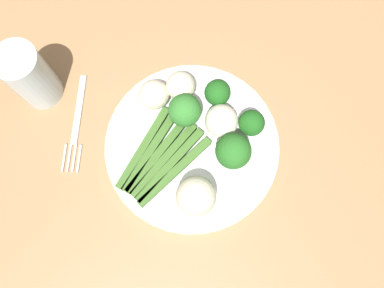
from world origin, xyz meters
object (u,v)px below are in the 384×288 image
broccoli_front_left (185,112)px  cauliflower_mid (196,196)px  cauliflower_edge (154,95)px  broccoli_front (233,151)px  broccoli_back (215,93)px  cauliflower_near_center (181,86)px  water_glass (30,76)px  dining_table (214,135)px  asparagus_bundle (160,159)px  broccoli_back_right (252,123)px  cauliflower_right (218,121)px  fork (77,124)px  plate (192,146)px

broccoli_front_left → cauliflower_mid: (-0.00, 0.13, -0.01)m
cauliflower_edge → broccoli_front: bearing=134.6°
broccoli_back → cauliflower_near_center: (0.05, -0.02, -0.01)m
broccoli_back → water_glass: size_ratio=0.44×
dining_table → cauliflower_mid: 0.21m
cauliflower_edge → water_glass: 0.19m
water_glass → cauliflower_mid: bearing=137.4°
asparagus_bundle → cauliflower_near_center: (-0.05, -0.11, 0.02)m
broccoli_back → cauliflower_mid: size_ratio=0.85×
broccoli_back_right → cauliflower_right: cauliflower_right is taller
cauliflower_edge → cauliflower_mid: (-0.05, 0.17, 0.01)m
broccoli_front_left → water_glass: size_ratio=0.54×
cauliflower_edge → cauliflower_near_center: size_ratio=1.02×
cauliflower_near_center → asparagus_bundle: bearing=67.5°
broccoli_front → broccoli_back: size_ratio=1.31×
broccoli_back → cauliflower_edge: (0.09, -0.01, -0.01)m
broccoli_back_right → broccoli_front: (0.04, 0.04, 0.01)m
cauliflower_right → cauliflower_edge: bearing=-31.0°
fork → broccoli_front_left: bearing=94.6°
broccoli_back_right → broccoli_front: size_ratio=0.75×
dining_table → broccoli_front_left: bearing=2.9°
broccoli_back → cauliflower_mid: bearing=72.5°
cauliflower_edge → broccoli_back_right: bearing=155.1°
broccoli_back_right → cauliflower_mid: cauliflower_mid is taller
broccoli_back → broccoli_back_right: bearing=131.6°
cauliflower_near_center → water_glass: size_ratio=0.41×
dining_table → broccoli_front_left: broccoli_front_left is taller
cauliflower_edge → cauliflower_right: cauliflower_right is taller
water_glass → cauliflower_near_center: bearing=171.1°
broccoli_back_right → water_glass: (0.33, -0.11, 0.01)m
broccoli_front_left → water_glass: (0.23, -0.08, 0.01)m
dining_table → broccoli_front: broccoli_front is taller
broccoli_front → cauliflower_near_center: broccoli_front is taller
cauliflower_right → broccoli_front: bearing=104.7°
plate → cauliflower_mid: size_ratio=4.61×
broccoli_front → cauliflower_mid: broccoli_front is taller
broccoli_front_left → broccoli_back: bearing=-150.8°
broccoli_back_right → cauliflower_near_center: bearing=-37.3°
cauliflower_right → broccoli_back_right: bearing=168.5°
asparagus_bundle → water_glass: (0.18, -0.14, 0.04)m
dining_table → broccoli_back: 0.15m
plate → broccoli_front: (-0.06, 0.03, 0.05)m
broccoli_back → cauliflower_edge: broccoli_back is taller
dining_table → cauliflower_right: bearing=76.8°
broccoli_back_right → cauliflower_edge: bearing=-24.9°
broccoli_front_left → water_glass: bearing=-20.2°
plate → asparagus_bundle: size_ratio=1.78×
broccoli_front → cauliflower_near_center: bearing=-61.5°
cauliflower_edge → fork: (0.13, 0.02, -0.04)m
cauliflower_edge → broccoli_front_left: bearing=138.6°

